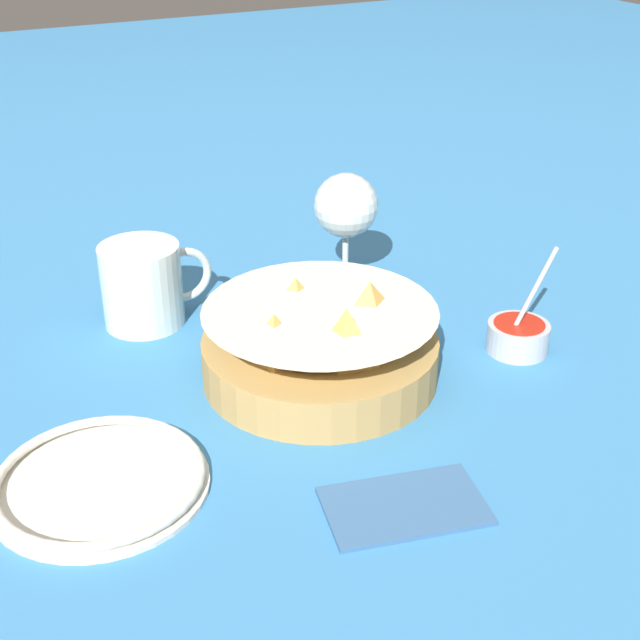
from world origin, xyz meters
name	(u,v)px	position (x,y,z in m)	size (l,w,h in m)	color
ground_plane	(300,368)	(0.00, 0.00, 0.00)	(4.00, 4.00, 0.00)	teal
food_basket	(321,346)	(0.01, -0.02, 0.03)	(0.23, 0.23, 0.10)	#B2894C
sauce_cup	(518,335)	(0.21, -0.07, 0.02)	(0.07, 0.06, 0.11)	#B7B7BC
wine_glass	(346,210)	(0.13, 0.14, 0.10)	(0.07, 0.07, 0.14)	silver
beer_mug	(144,288)	(-0.11, 0.16, 0.04)	(0.12, 0.09, 0.09)	silver
side_plate	(100,481)	(-0.23, -0.10, 0.01)	(0.18, 0.18, 0.01)	silver
napkin	(404,504)	(-0.02, -0.23, 0.00)	(0.14, 0.10, 0.01)	#38608E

